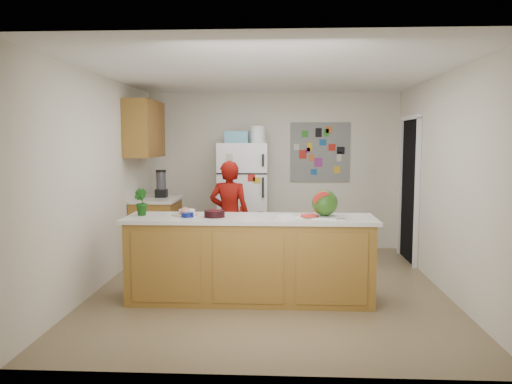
{
  "coord_description": "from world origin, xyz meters",
  "views": [
    {
      "loc": [
        0.13,
        -5.78,
        1.73
      ],
      "look_at": [
        -0.17,
        0.2,
        1.12
      ],
      "focal_mm": 35.0,
      "sensor_mm": 36.0,
      "label": 1
    }
  ],
  "objects_px": {
    "person": "(229,215)",
    "watermelon": "(325,203)",
    "cherry_bowl": "(214,214)",
    "refrigerator": "(243,198)"
  },
  "relations": [
    {
      "from": "refrigerator",
      "to": "cherry_bowl",
      "type": "height_order",
      "value": "refrigerator"
    },
    {
      "from": "cherry_bowl",
      "to": "person",
      "type": "bearing_deg",
      "value": 89.07
    },
    {
      "from": "person",
      "to": "watermelon",
      "type": "relative_size",
      "value": 5.29
    },
    {
      "from": "refrigerator",
      "to": "watermelon",
      "type": "relative_size",
      "value": 6.11
    },
    {
      "from": "watermelon",
      "to": "refrigerator",
      "type": "bearing_deg",
      "value": 114.11
    },
    {
      "from": "refrigerator",
      "to": "watermelon",
      "type": "distance_m",
      "value": 2.58
    },
    {
      "from": "refrigerator",
      "to": "cherry_bowl",
      "type": "distance_m",
      "value": 2.42
    },
    {
      "from": "refrigerator",
      "to": "cherry_bowl",
      "type": "bearing_deg",
      "value": -93.03
    },
    {
      "from": "person",
      "to": "watermelon",
      "type": "height_order",
      "value": "person"
    },
    {
      "from": "person",
      "to": "watermelon",
      "type": "xyz_separation_m",
      "value": [
        1.16,
        -1.26,
        0.33
      ]
    }
  ]
}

